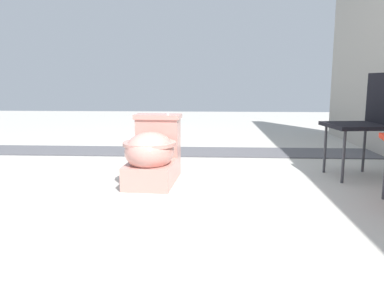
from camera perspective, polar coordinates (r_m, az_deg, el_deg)
ground_plane at (r=2.86m, az=-8.47°, el=-6.12°), size 14.00×14.00×0.00m
gravel_strip at (r=4.09m, az=2.12°, el=-1.21°), size 0.56×8.00×0.01m
toilet at (r=2.86m, az=-6.01°, el=-1.53°), size 0.65×0.42×0.52m
folding_chair_left at (r=3.28m, az=25.41°, el=4.15°), size 0.49×0.49×0.83m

